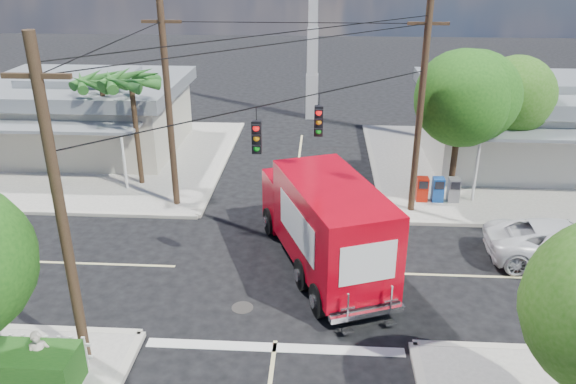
{
  "coord_description": "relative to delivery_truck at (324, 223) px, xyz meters",
  "views": [
    {
      "loc": [
        1.2,
        -17.38,
        10.59
      ],
      "look_at": [
        0.0,
        2.0,
        2.2
      ],
      "focal_mm": 35.0,
      "sensor_mm": 36.0,
      "label": 1
    }
  ],
  "objects": [
    {
      "name": "pedestrian",
      "position": [
        -7.25,
        -6.59,
        -0.84
      ],
      "size": [
        0.68,
        0.57,
        1.59
      ],
      "primitive_type": "imported",
      "rotation": [
        0.0,
        0.0,
        0.39
      ],
      "color": "beige",
      "rests_on": "sidewalk_sw"
    },
    {
      "name": "palm_nw_front",
      "position": [
        -8.88,
        7.16,
        3.27
      ],
      "size": [
        3.01,
        3.08,
        5.59
      ],
      "color": "#422D1C",
      "rests_on": "sidewalk_nw"
    },
    {
      "name": "ground",
      "position": [
        -1.38,
        -0.34,
        -1.78
      ],
      "size": [
        120.0,
        120.0,
        0.0
      ],
      "primitive_type": "plane",
      "color": "black",
      "rests_on": "ground"
    },
    {
      "name": "parked_car",
      "position": [
        8.74,
        0.86,
        -1.01
      ],
      "size": [
        5.59,
        2.76,
        1.53
      ],
      "primitive_type": "imported",
      "rotation": [
        0.0,
        0.0,
        1.53
      ],
      "color": "silver",
      "rests_on": "ground"
    },
    {
      "name": "utility_poles",
      "position": [
        -2.96,
        1.27,
        2.9
      ],
      "size": [
        12.0,
        10.68,
        9.0
      ],
      "color": "#473321",
      "rests_on": "ground"
    },
    {
      "name": "tree_ne_back",
      "position": [
        8.43,
        8.62,
        2.41
      ],
      "size": [
        3.77,
        3.66,
        5.82
      ],
      "color": "#422D1C",
      "rests_on": "sidewalk_ne"
    },
    {
      "name": "sidewalk_ne",
      "position": [
        9.5,
        10.54,
        -1.71
      ],
      "size": [
        14.12,
        14.12,
        0.14
      ],
      "color": "gray",
      "rests_on": "ground"
    },
    {
      "name": "radio_tower",
      "position": [
        -0.88,
        19.66,
        3.86
      ],
      "size": [
        0.8,
        0.8,
        17.0
      ],
      "color": "silver",
      "rests_on": "ground"
    },
    {
      "name": "building_nw",
      "position": [
        -13.38,
        12.13,
        0.44
      ],
      "size": [
        10.8,
        10.2,
        4.3
      ],
      "color": "beige",
      "rests_on": "sidewalk_nw"
    },
    {
      "name": "palm_nw_back",
      "position": [
        -10.88,
        8.66,
        2.89
      ],
      "size": [
        3.01,
        3.08,
        5.19
      ],
      "color": "#422D1C",
      "rests_on": "sidewalk_nw"
    },
    {
      "name": "tree_ne_front",
      "position": [
        5.83,
        6.42,
        2.99
      ],
      "size": [
        4.21,
        4.14,
        6.66
      ],
      "color": "#422D1C",
      "rests_on": "sidewalk_ne"
    },
    {
      "name": "delivery_truck",
      "position": [
        0.0,
        0.0,
        0.0
      ],
      "size": [
        5.04,
        8.39,
        3.5
      ],
      "color": "black",
      "rests_on": "ground"
    },
    {
      "name": "building_ne",
      "position": [
        11.12,
        11.63,
        0.54
      ],
      "size": [
        11.8,
        10.2,
        4.5
      ],
      "color": "beige",
      "rests_on": "sidewalk_ne"
    },
    {
      "name": "vending_boxes",
      "position": [
        5.12,
        5.86,
        -1.09
      ],
      "size": [
        1.9,
        0.5,
        1.1
      ],
      "color": "#AF1607",
      "rests_on": "sidewalk_ne"
    },
    {
      "name": "sidewalk_nw",
      "position": [
        -12.26,
        10.54,
        -1.71
      ],
      "size": [
        14.12,
        14.12,
        0.14
      ],
      "color": "gray",
      "rests_on": "ground"
    },
    {
      "name": "road_markings",
      "position": [
        -1.38,
        -1.81,
        -1.77
      ],
      "size": [
        32.0,
        32.0,
        0.01
      ],
      "color": "beige",
      "rests_on": "ground"
    }
  ]
}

